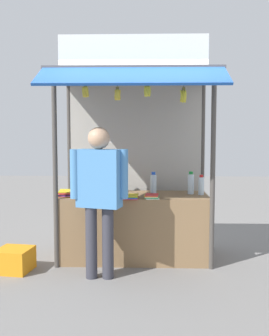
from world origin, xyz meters
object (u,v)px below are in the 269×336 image
vendor_person (99,188)px  magazine_stack_mid_right (67,193)px  magazine_stack_far_left (129,197)px  banana_bunch_leftmost (117,95)px  water_bottle_rear_center (81,182)px  water_bottle_mid_left (201,185)px  banana_bunch_rightmost (85,92)px  banana_bunch_inner_left (147,91)px  banana_bunch_inner_right (183,96)px  plastic_crate (14,260)px  magazine_stack_front_right (106,195)px  magazine_stack_center (152,196)px  water_bottle_front_left (191,183)px  water_bottle_far_right (119,181)px  water_bottle_back_left (153,183)px

vendor_person → magazine_stack_mid_right: bearing=-35.5°
magazine_stack_far_left → banana_bunch_leftmost: (-0.12, -0.17, 1.23)m
vendor_person → water_bottle_rear_center: bearing=-52.5°
water_bottle_mid_left → banana_bunch_rightmost: (-1.43, -0.49, 1.17)m
banana_bunch_inner_left → banana_bunch_inner_right: 0.42m
banana_bunch_inner_left → plastic_crate: banana_bunch_inner_left is taller
magazine_stack_front_right → vendor_person: 0.53m
banana_bunch_inner_left → magazine_stack_center: bearing=73.4°
water_bottle_front_left → banana_bunch_rightmost: 1.82m
water_bottle_front_left → vendor_person: 1.38m
water_bottle_far_right → banana_bunch_inner_right: 1.57m
banana_bunch_rightmost → vendor_person: size_ratio=0.13×
vendor_person → magazine_stack_center: bearing=-127.1°
banana_bunch_inner_left → magazine_stack_far_left: bearing=143.6°
banana_bunch_inner_right → vendor_person: (-0.96, -0.26, -1.05)m
water_bottle_rear_center → magazine_stack_front_right: size_ratio=1.00×
water_bottle_back_left → magazine_stack_mid_right: 1.14m
magazine_stack_mid_right → water_bottle_front_left: bearing=6.9°
water_bottle_rear_center → magazine_stack_far_left: (0.67, -0.47, -0.12)m
water_bottle_back_left → magazine_stack_mid_right: bearing=-169.2°
water_bottle_far_right → magazine_stack_front_right: water_bottle_far_right is taller
magazine_stack_mid_right → magazine_stack_far_left: bearing=-13.4°
water_bottle_rear_center → vendor_person: 0.97m
banana_bunch_inner_left → water_bottle_mid_left: bearing=34.6°
water_bottle_front_left → vendor_person: bearing=-144.0°
magazine_stack_front_right → banana_bunch_inner_right: banana_bunch_inner_right is taller
water_bottle_front_left → water_bottle_back_left: size_ratio=1.03×
banana_bunch_rightmost → banana_bunch_inner_right: bearing=0.0°
magazine_stack_front_right → banana_bunch_rightmost: size_ratio=1.32×
banana_bunch_inner_left → banana_bunch_leftmost: bearing=179.7°
water_bottle_front_left → magazine_stack_far_left: bearing=-154.3°
water_bottle_front_left → magazine_stack_front_right: water_bottle_front_left is taller
magazine_stack_front_right → banana_bunch_inner_left: banana_bunch_inner_left is taller
magazine_stack_far_left → banana_bunch_inner_right: bearing=-14.4°
banana_bunch_inner_left → vendor_person: bearing=-154.6°
banana_bunch_leftmost → plastic_crate: (-1.25, -0.06, -1.97)m
water_bottle_rear_center → banana_bunch_inner_left: size_ratio=1.34×
water_bottle_front_left → magazine_stack_center: (-0.52, -0.36, -0.12)m
water_bottle_rear_center → vendor_person: bearing=-68.3°
banana_bunch_inner_left → vendor_person: size_ratio=0.13×
water_bottle_far_right → water_bottle_front_left: water_bottle_far_right is taller
banana_bunch_leftmost → water_bottle_far_right: bearing=93.1°
water_bottle_back_left → magazine_stack_center: 0.40m
water_bottle_front_left → water_bottle_far_right: bearing=166.2°
water_bottle_front_left → banana_bunch_leftmost: size_ratio=1.15×
vendor_person → water_bottle_front_left: bearing=-128.1°
water_bottle_back_left → magazine_stack_far_left: (-0.31, -0.41, -0.11)m
water_bottle_far_right → water_bottle_mid_left: 1.14m
water_bottle_rear_center → banana_bunch_inner_right: bearing=-25.9°
magazine_stack_center → magazine_stack_front_right: (-0.58, 0.06, 0.01)m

